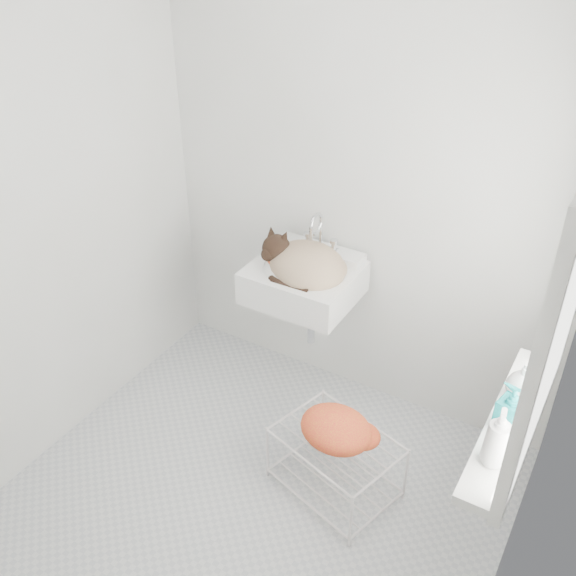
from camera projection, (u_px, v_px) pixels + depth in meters
The scene contains 15 objects.
floor at pixel (256, 498), 3.09m from camera, with size 2.20×2.00×0.02m, color silver.
back_wall at pixel (361, 183), 3.14m from camera, with size 2.20×0.02×2.50m, color white.
right_wall at pixel (551, 375), 1.94m from camera, with size 0.02×2.00×2.50m, color white.
left_wall at pixel (42, 210), 2.88m from camera, with size 0.02×2.00×2.50m, color white.
window_glass at pixel (567, 313), 2.04m from camera, with size 0.01×0.80×1.00m, color white.
window_frame at pixel (562, 312), 2.05m from camera, with size 0.04×0.90×1.10m, color white.
windowsill at pixel (512, 424), 2.35m from camera, with size 0.16×0.88×0.04m, color white.
sink at pixel (304, 268), 3.24m from camera, with size 0.53×0.46×0.21m, color white.
faucet at pixel (322, 229), 3.29m from camera, with size 0.19×0.13×0.19m, color silver, non-canonical shape.
cat at pixel (305, 263), 3.20m from camera, with size 0.47×0.41×0.27m.
wire_rack at pixel (335, 465), 3.07m from camera, with size 0.54×0.38×0.33m, color silver.
towel at pixel (336, 436), 2.95m from camera, with size 0.35×0.24×0.14m, color orange.
bottle_a at pixel (492, 462), 2.18m from camera, with size 0.08×0.08×0.20m, color silver.
bottle_b at pixel (506, 429), 2.31m from camera, with size 0.09×0.09×0.19m, color #107679.
bottle_c at pixel (520, 397), 2.45m from camera, with size 0.12×0.12×0.16m, color white.
Camera 1 is at (1.18, -1.68, 2.53)m, focal length 40.32 mm.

